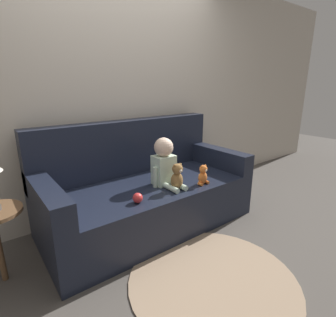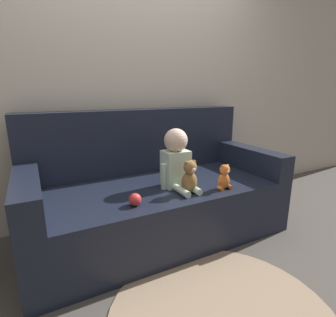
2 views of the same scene
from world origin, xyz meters
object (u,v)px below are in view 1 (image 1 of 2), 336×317
object	(u,v)px
person_baby	(164,163)
couch	(145,191)
plush_toy_side	(203,175)
toy_ball	(138,198)
teddy_bear_brown	(177,177)

from	to	relation	value
person_baby	couch	bearing A→B (deg)	118.19
couch	plush_toy_side	bearing A→B (deg)	-46.71
couch	toy_ball	world-z (taller)	couch
couch	teddy_bear_brown	bearing A→B (deg)	-72.22
person_baby	toy_ball	bearing A→B (deg)	-155.01
couch	teddy_bear_brown	world-z (taller)	couch
couch	toy_ball	xyz separation A→B (m)	(-0.31, -0.38, 0.15)
toy_ball	teddy_bear_brown	bearing A→B (deg)	2.86
teddy_bear_brown	plush_toy_side	distance (m)	0.28
person_baby	teddy_bear_brown	world-z (taller)	person_baby
person_baby	toy_ball	world-z (taller)	person_baby
plush_toy_side	toy_ball	xyz separation A→B (m)	(-0.70, 0.03, -0.05)
plush_toy_side	toy_ball	size ratio (longest dim) A/B	2.32
toy_ball	person_baby	bearing A→B (deg)	24.99
teddy_bear_brown	plush_toy_side	bearing A→B (deg)	-10.87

